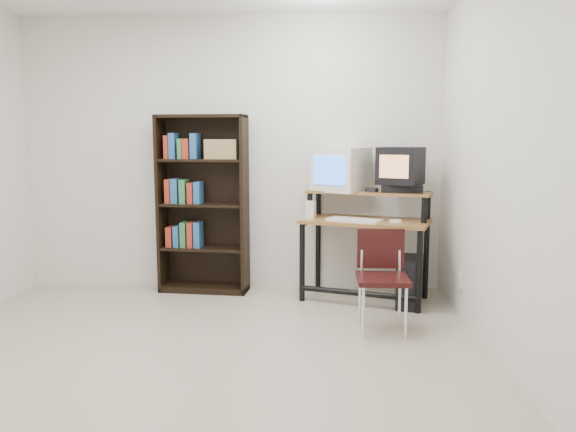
{
  "coord_description": "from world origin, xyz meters",
  "views": [
    {
      "loc": [
        0.76,
        -3.38,
        1.46
      ],
      "look_at": [
        0.58,
        1.1,
        0.83
      ],
      "focal_mm": 35.0,
      "sensor_mm": 36.0,
      "label": 1
    }
  ],
  "objects_px": {
    "crt_tv": "(401,166)",
    "pc_tower": "(409,282)",
    "bookshelf": "(203,202)",
    "computer_desk": "(366,226)",
    "crt_monitor": "(341,169)",
    "school_chair": "(382,270)"
  },
  "relations": [
    {
      "from": "computer_desk",
      "to": "school_chair",
      "type": "bearing_deg",
      "value": -68.48
    },
    {
      "from": "pc_tower",
      "to": "school_chair",
      "type": "height_order",
      "value": "school_chair"
    },
    {
      "from": "crt_tv",
      "to": "pc_tower",
      "type": "relative_size",
      "value": 1.04
    },
    {
      "from": "crt_tv",
      "to": "bookshelf",
      "type": "xyz_separation_m",
      "value": [
        -1.81,
        0.22,
        -0.35
      ]
    },
    {
      "from": "computer_desk",
      "to": "school_chair",
      "type": "height_order",
      "value": "computer_desk"
    },
    {
      "from": "crt_tv",
      "to": "school_chair",
      "type": "xyz_separation_m",
      "value": [
        -0.25,
        -0.83,
        -0.75
      ]
    },
    {
      "from": "computer_desk",
      "to": "crt_tv",
      "type": "height_order",
      "value": "crt_tv"
    },
    {
      "from": "crt_tv",
      "to": "school_chair",
      "type": "distance_m",
      "value": 1.15
    },
    {
      "from": "bookshelf",
      "to": "crt_monitor",
      "type": "bearing_deg",
      "value": 3.64
    },
    {
      "from": "bookshelf",
      "to": "computer_desk",
      "type": "bearing_deg",
      "value": -3.28
    },
    {
      "from": "computer_desk",
      "to": "bookshelf",
      "type": "height_order",
      "value": "bookshelf"
    },
    {
      "from": "crt_monitor",
      "to": "pc_tower",
      "type": "height_order",
      "value": "crt_monitor"
    },
    {
      "from": "crt_tv",
      "to": "pc_tower",
      "type": "distance_m",
      "value": 1.02
    },
    {
      "from": "pc_tower",
      "to": "bookshelf",
      "type": "bearing_deg",
      "value": -178.57
    },
    {
      "from": "school_chair",
      "to": "crt_tv",
      "type": "bearing_deg",
      "value": 73.67
    },
    {
      "from": "crt_monitor",
      "to": "bookshelf",
      "type": "xyz_separation_m",
      "value": [
        -1.29,
        0.04,
        -0.31
      ]
    },
    {
      "from": "crt_tv",
      "to": "bookshelf",
      "type": "relative_size",
      "value": 0.28
    },
    {
      "from": "crt_monitor",
      "to": "bookshelf",
      "type": "height_order",
      "value": "bookshelf"
    },
    {
      "from": "computer_desk",
      "to": "pc_tower",
      "type": "bearing_deg",
      "value": -6.29
    },
    {
      "from": "crt_monitor",
      "to": "pc_tower",
      "type": "distance_m",
      "value": 1.19
    },
    {
      "from": "computer_desk",
      "to": "pc_tower",
      "type": "xyz_separation_m",
      "value": [
        0.37,
        -0.17,
        -0.47
      ]
    },
    {
      "from": "crt_tv",
      "to": "pc_tower",
      "type": "height_order",
      "value": "crt_tv"
    }
  ]
}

